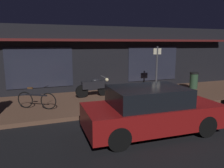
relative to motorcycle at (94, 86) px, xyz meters
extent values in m
plane|color=black|center=(0.85, -3.62, -0.65)|extent=(60.00, 60.00, 0.00)
cube|color=brown|center=(0.85, -0.62, -0.57)|extent=(18.00, 4.00, 0.15)
cube|color=black|center=(0.85, 2.78, 1.15)|extent=(18.00, 2.80, 3.60)
cube|color=#262838|center=(-2.35, 1.36, 0.85)|extent=(3.20, 0.04, 2.00)
cube|color=#262838|center=(4.05, 1.36, 0.85)|extent=(3.20, 0.04, 2.00)
cube|color=#591919|center=(0.85, 1.13, 2.20)|extent=(16.20, 0.50, 0.12)
cylinder|color=black|center=(-0.58, -0.03, -0.20)|extent=(0.60, 0.15, 0.60)
cylinder|color=black|center=(0.52, 0.02, -0.20)|extent=(0.60, 0.15, 0.60)
cube|color=black|center=(-0.03, 0.00, 0.08)|extent=(1.11, 0.33, 0.36)
ellipsoid|color=black|center=(0.12, 0.01, 0.28)|extent=(0.45, 0.26, 0.20)
sphere|color=#F9EDB7|center=(0.69, 0.03, 0.28)|extent=(0.18, 0.18, 0.18)
cylinder|color=gray|center=(0.49, 0.02, 0.45)|extent=(0.05, 0.55, 0.03)
torus|color=black|center=(-3.06, -0.88, -0.17)|extent=(0.58, 0.38, 0.66)
torus|color=black|center=(-2.21, -1.41, -0.17)|extent=(0.58, 0.38, 0.66)
cube|color=black|center=(-2.64, -1.14, 0.05)|extent=(0.79, 0.51, 0.06)
cube|color=brown|center=(-2.85, -1.01, 0.32)|extent=(0.21, 0.17, 0.06)
cylinder|color=black|center=(-2.28, -1.37, 0.40)|extent=(0.24, 0.37, 0.02)
cylinder|color=#47474C|center=(3.16, -0.49, 0.70)|extent=(0.09, 0.09, 2.40)
cube|color=beige|center=(3.16, -0.49, 1.65)|extent=(0.44, 0.03, 0.30)
cylinder|color=#2D4C33|center=(5.85, -0.14, -0.07)|extent=(0.44, 0.44, 0.85)
cylinder|color=black|center=(5.85, -0.14, 0.39)|extent=(0.48, 0.48, 0.08)
cylinder|color=black|center=(1.98, -3.70, -0.33)|extent=(0.65, 0.24, 0.64)
cylinder|color=black|center=(1.92, -5.26, -0.33)|extent=(0.65, 0.24, 0.64)
cylinder|color=black|center=(-0.72, -3.60, -0.33)|extent=(0.65, 0.24, 0.64)
cylinder|color=black|center=(-0.77, -5.16, -0.33)|extent=(0.65, 0.24, 0.64)
cube|color=maroon|center=(0.60, -4.43, -0.10)|extent=(4.16, 1.91, 0.68)
cube|color=black|center=(0.45, -4.43, 0.45)|extent=(2.26, 1.68, 0.64)
camera|label=1|loc=(-2.72, -9.95, 2.05)|focal=34.90mm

